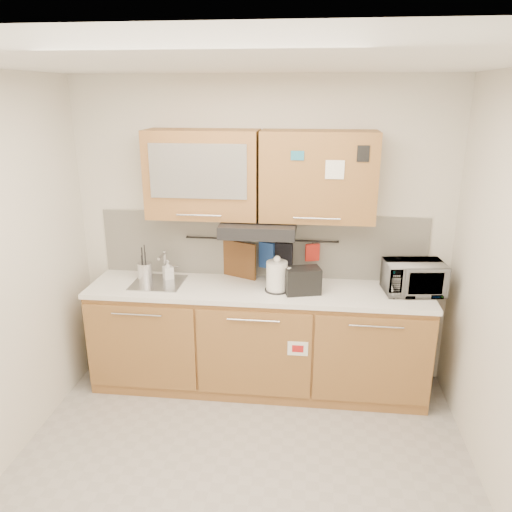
# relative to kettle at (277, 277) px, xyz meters

# --- Properties ---
(floor) EXTENTS (3.20, 3.20, 0.00)m
(floor) POSITION_rel_kettle_xyz_m (-0.16, -1.15, -1.04)
(floor) COLOR #9E9993
(floor) RESTS_ON ground
(ceiling) EXTENTS (3.20, 3.20, 0.00)m
(ceiling) POSITION_rel_kettle_xyz_m (-0.16, -1.15, 1.56)
(ceiling) COLOR white
(ceiling) RESTS_ON wall_back
(wall_back) EXTENTS (3.20, 0.00, 3.20)m
(wall_back) POSITION_rel_kettle_xyz_m (-0.16, 0.35, 0.26)
(wall_back) COLOR silver
(wall_back) RESTS_ON ground
(base_cabinet) EXTENTS (2.80, 0.64, 0.88)m
(base_cabinet) POSITION_rel_kettle_xyz_m (-0.16, 0.05, -0.63)
(base_cabinet) COLOR #A96D3C
(base_cabinet) RESTS_ON floor
(countertop) EXTENTS (2.82, 0.62, 0.04)m
(countertop) POSITION_rel_kettle_xyz_m (-0.16, 0.04, -0.14)
(countertop) COLOR white
(countertop) RESTS_ON base_cabinet
(backsplash) EXTENTS (2.80, 0.02, 0.56)m
(backsplash) POSITION_rel_kettle_xyz_m (-0.16, 0.34, 0.16)
(backsplash) COLOR silver
(backsplash) RESTS_ON countertop
(upper_cabinets) EXTENTS (1.82, 0.37, 0.70)m
(upper_cabinets) POSITION_rel_kettle_xyz_m (-0.17, 0.18, 0.79)
(upper_cabinets) COLOR #A96D3C
(upper_cabinets) RESTS_ON wall_back
(range_hood) EXTENTS (0.60, 0.46, 0.10)m
(range_hood) POSITION_rel_kettle_xyz_m (-0.16, 0.10, 0.38)
(range_hood) COLOR black
(range_hood) RESTS_ON upper_cabinets
(sink) EXTENTS (0.42, 0.40, 0.26)m
(sink) POSITION_rel_kettle_xyz_m (-1.01, 0.06, -0.12)
(sink) COLOR silver
(sink) RESTS_ON countertop
(utensil_rail) EXTENTS (1.30, 0.02, 0.02)m
(utensil_rail) POSITION_rel_kettle_xyz_m (-0.16, 0.30, 0.22)
(utensil_rail) COLOR black
(utensil_rail) RESTS_ON backsplash
(utensil_crock) EXTENTS (0.13, 0.13, 0.31)m
(utensil_crock) POSITION_rel_kettle_xyz_m (-1.14, 0.12, -0.04)
(utensil_crock) COLOR silver
(utensil_crock) RESTS_ON countertop
(kettle) EXTENTS (0.23, 0.22, 0.30)m
(kettle) POSITION_rel_kettle_xyz_m (0.00, 0.00, 0.00)
(kettle) COLOR white
(kettle) RESTS_ON countertop
(toaster) EXTENTS (0.31, 0.23, 0.21)m
(toaster) POSITION_rel_kettle_xyz_m (0.21, -0.02, -0.01)
(toaster) COLOR black
(toaster) RESTS_ON countertop
(microwave) EXTENTS (0.50, 0.37, 0.26)m
(microwave) POSITION_rel_kettle_xyz_m (1.09, 0.09, 0.01)
(microwave) COLOR #999999
(microwave) RESTS_ON countertop
(soap_bottle) EXTENTS (0.11, 0.11, 0.17)m
(soap_bottle) POSITION_rel_kettle_xyz_m (-0.95, 0.15, -0.03)
(soap_bottle) COLOR #999999
(soap_bottle) RESTS_ON countertop
(cutting_board) EXTENTS (0.35, 0.17, 0.45)m
(cutting_board) POSITION_rel_kettle_xyz_m (-0.37, 0.29, -0.03)
(cutting_board) COLOR brown
(cutting_board) RESTS_ON utensil_rail
(oven_mitt) EXTENTS (0.14, 0.08, 0.23)m
(oven_mitt) POSITION_rel_kettle_xyz_m (-0.11, 0.29, 0.09)
(oven_mitt) COLOR #1F4291
(oven_mitt) RESTS_ON utensil_rail
(dark_pouch) EXTENTS (0.16, 0.07, 0.24)m
(dark_pouch) POSITION_rel_kettle_xyz_m (0.03, 0.29, 0.08)
(dark_pouch) COLOR black
(dark_pouch) RESTS_ON utensil_rail
(pot_holder) EXTENTS (0.12, 0.05, 0.15)m
(pot_holder) POSITION_rel_kettle_xyz_m (0.28, 0.29, 0.13)
(pot_holder) COLOR red
(pot_holder) RESTS_ON utensil_rail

